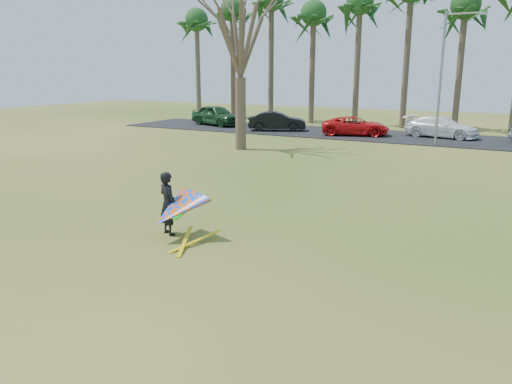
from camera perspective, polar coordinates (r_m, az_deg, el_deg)
The scene contains 15 objects.
ground at distance 13.41m, azimuth -4.07°, elevation -6.37°, with size 100.00×100.00×0.00m, color #2A5612.
parking_strip at distance 36.55m, azimuth 17.39°, elevation 5.95°, with size 46.00×7.00×0.06m, color black.
palm_0 at distance 50.80m, azimuth -6.80°, elevation 18.83°, with size 4.84×4.84×10.84m.
palm_1 at distance 48.71m, azimuth -2.71°, elevation 19.93°, with size 4.84×4.84×11.54m.
palm_2 at distance 46.89m, azimuth 1.78°, elevation 21.02°, with size 4.84×4.84×12.24m.
palm_3 at distance 45.10m, azimuth 6.60°, elevation 19.49°, with size 4.84×4.84×10.84m.
palm_4 at distance 43.85m, azimuth 11.81°, elevation 20.36°, with size 4.84×4.84×11.54m.
palm_6 at distance 42.14m, azimuth 22.83°, elevation 18.97°, with size 4.84×4.84×10.84m.
bare_tree_left at distance 29.66m, azimuth -1.85°, elevation 18.23°, with size 6.60×6.60×9.70m.
streetlight at distance 32.94m, azimuth 20.68°, elevation 12.67°, with size 2.28×0.18×8.00m.
car_0 at distance 42.62m, azimuth -4.52°, elevation 8.74°, with size 1.99×4.94×1.68m, color #1A4321.
car_1 at distance 38.71m, azimuth 2.42°, elevation 8.09°, with size 1.53×4.38×1.44m, color black.
car_2 at distance 36.61m, azimuth 11.27°, elevation 7.42°, with size 2.19×4.75×1.32m, color red.
car_3 at distance 37.04m, azimuth 20.43°, elevation 6.99°, with size 2.02×4.96×1.44m, color white.
kite_flyer at distance 14.03m, azimuth -9.31°, elevation -1.94°, with size 2.13×2.39×2.02m.
Camera 1 is at (6.76, -10.62, 4.61)m, focal length 35.00 mm.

